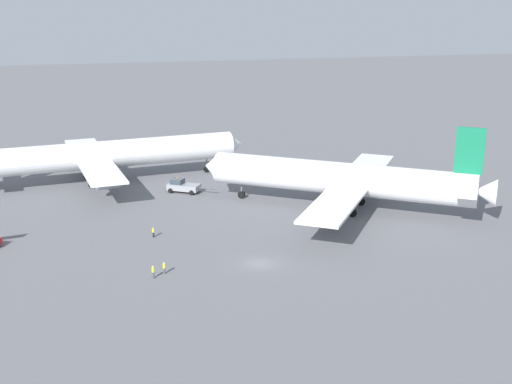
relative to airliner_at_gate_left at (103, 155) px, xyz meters
name	(u,v)px	position (x,y,z in m)	size (l,w,h in m)	color
ground_plane	(260,264)	(18.19, -48.26, -5.44)	(600.00, 600.00, 0.00)	slate
airliner_at_gate_left	(103,155)	(0.00, 0.00, 0.00)	(56.59, 39.74, 16.52)	white
airliner_being_pushed	(342,179)	(38.15, -28.42, -0.13)	(43.79, 40.39, 15.53)	white
pushback_tug	(183,186)	(13.68, -10.97, -4.28)	(8.38, 6.28, 2.76)	gray
ground_crew_ramp_agent_by_cones	(153,272)	(3.63, -49.49, -4.53)	(0.36, 0.36, 1.74)	#4C4C51
ground_crew_wing_walker_right	(153,232)	(5.48, -34.00, -4.64)	(0.48, 0.36, 1.56)	black
ground_crew_marshaller_foreground	(164,268)	(5.20, -48.40, -4.59)	(0.36, 0.48, 1.64)	#4C4C51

